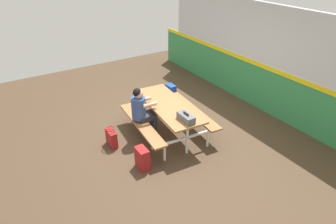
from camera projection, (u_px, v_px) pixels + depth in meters
name	position (u px, v px, depth m)	size (l,w,h in m)	color
ground_plane	(165.00, 131.00, 6.68)	(10.00, 10.00, 0.02)	#4C3826
accent_backdrop	(255.00, 58.00, 7.30)	(8.00, 0.14, 2.60)	#338C4C
picnic_table_main	(168.00, 111.00, 6.30)	(2.09, 1.71, 0.74)	#9E6B3D
student_nearer	(142.00, 109.00, 6.10)	(0.38, 0.53, 1.21)	#2D2D38
toolbox_grey	(186.00, 118.00, 5.59)	(0.40, 0.18, 0.18)	#595B60
backpack_dark	(171.00, 92.00, 7.92)	(0.30, 0.22, 0.44)	#1E47B2
tote_bag_bright	(111.00, 138.00, 6.08)	(0.34, 0.21, 0.43)	maroon
satchel_spare	(143.00, 158.00, 5.45)	(0.30, 0.22, 0.44)	maroon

